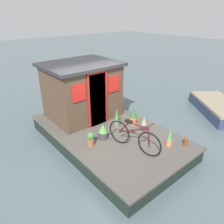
# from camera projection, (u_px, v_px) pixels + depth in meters

# --- Properties ---
(ground_plane) EXTENTS (60.00, 60.00, 0.00)m
(ground_plane) POSITION_uv_depth(u_px,v_px,m) (108.00, 143.00, 6.91)
(ground_plane) COLOR #4C5B60
(houseboat_deck) EXTENTS (4.99, 2.94, 0.47)m
(houseboat_deck) POSITION_uv_depth(u_px,v_px,m) (108.00, 136.00, 6.81)
(houseboat_deck) COLOR #4C4742
(houseboat_deck) RESTS_ON ground_plane
(houseboat_cabin) EXTENTS (1.96, 2.39, 1.87)m
(houseboat_cabin) POSITION_uv_depth(u_px,v_px,m) (82.00, 90.00, 7.27)
(houseboat_cabin) COLOR #4C3828
(houseboat_cabin) RESTS_ON houseboat_deck
(bicycle) EXTENTS (1.62, 0.50, 0.81)m
(bicycle) POSITION_uv_depth(u_px,v_px,m) (134.00, 137.00, 5.65)
(bicycle) COLOR black
(bicycle) RESTS_ON houseboat_deck
(potted_plant_ivy) EXTENTS (0.21, 0.21, 0.40)m
(potted_plant_ivy) POSITION_uv_depth(u_px,v_px,m) (91.00, 139.00, 5.87)
(potted_plant_ivy) COLOR #935138
(potted_plant_ivy) RESTS_ON houseboat_deck
(potted_plant_rosemary) EXTENTS (0.16, 0.16, 0.55)m
(potted_plant_rosemary) POSITION_uv_depth(u_px,v_px,m) (170.00, 137.00, 5.84)
(potted_plant_rosemary) COLOR #C6754C
(potted_plant_rosemary) RESTS_ON houseboat_deck
(potted_plant_sage) EXTENTS (0.19, 0.19, 0.63)m
(potted_plant_sage) POSITION_uv_depth(u_px,v_px,m) (117.00, 118.00, 6.82)
(potted_plant_sage) COLOR slate
(potted_plant_sage) RESTS_ON houseboat_deck
(potted_plant_succulent) EXTENTS (0.30, 0.30, 0.45)m
(potted_plant_succulent) POSITION_uv_depth(u_px,v_px,m) (103.00, 132.00, 6.21)
(potted_plant_succulent) COLOR #38383D
(potted_plant_succulent) RESTS_ON houseboat_deck
(potted_plant_fern) EXTENTS (0.26, 0.26, 0.55)m
(potted_plant_fern) POSITION_uv_depth(u_px,v_px,m) (133.00, 116.00, 7.00)
(potted_plant_fern) COLOR #B2603D
(potted_plant_fern) RESTS_ON houseboat_deck
(potted_plant_lavender) EXTENTS (0.24, 0.24, 0.45)m
(potted_plant_lavender) POSITION_uv_depth(u_px,v_px,m) (144.00, 123.00, 6.66)
(potted_plant_lavender) COLOR #38383D
(potted_plant_lavender) RESTS_ON houseboat_deck
(mooring_bollard) EXTENTS (0.12, 0.12, 0.26)m
(mooring_bollard) POSITION_uv_depth(u_px,v_px,m) (186.00, 141.00, 5.89)
(mooring_bollard) COLOR brown
(mooring_bollard) RESTS_ON houseboat_deck
(dinghy_boat) EXTENTS (3.07, 2.77, 0.48)m
(dinghy_boat) POSITION_uv_depth(u_px,v_px,m) (218.00, 108.00, 8.81)
(dinghy_boat) COLOR #2D3856
(dinghy_boat) RESTS_ON ground_plane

